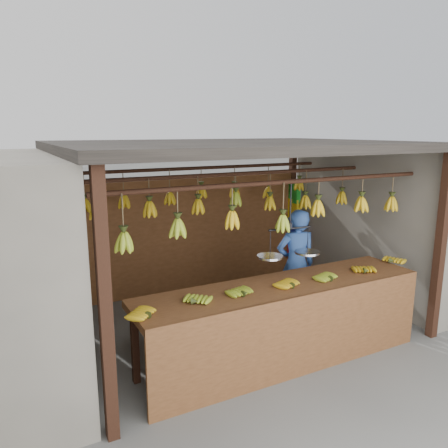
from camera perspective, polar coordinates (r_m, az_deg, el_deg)
ground at (r=6.04m, az=1.35°, el=-12.70°), size 80.00×80.00×0.00m
stall at (r=5.79m, az=-0.13°, el=6.55°), size 4.30×3.30×2.40m
neighbor_right at (r=8.00m, az=24.58°, el=1.07°), size 3.00×3.00×2.30m
counter at (r=4.79m, az=8.45°, el=-10.48°), size 3.49×0.76×0.96m
hanging_bananas at (r=5.55m, az=1.52°, el=2.63°), size 3.63×2.22×0.39m
balance_scale at (r=4.88m, az=8.49°, el=-3.49°), size 0.74×0.33×0.83m
vendor at (r=6.01m, az=9.37°, el=-5.23°), size 0.62×0.48×1.52m
bag_bundles at (r=7.83m, az=9.05°, el=0.63°), size 0.08×0.26×1.30m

